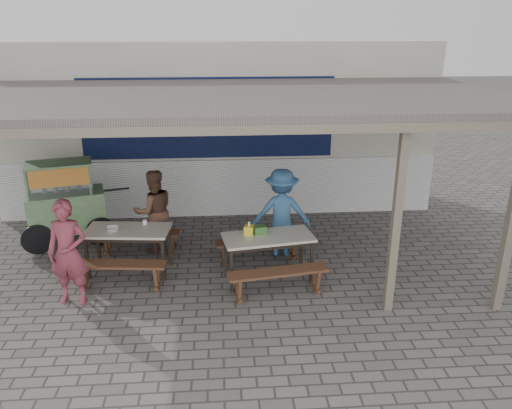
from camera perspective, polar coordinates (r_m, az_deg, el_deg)
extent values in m
plane|color=#5E5855|center=(7.93, -3.90, -8.97)|extent=(60.00, 60.00, 0.00)
cube|color=beige|center=(10.74, -4.32, 8.82)|extent=(9.00, 1.20, 3.50)
cube|color=white|center=(10.42, -4.15, 1.92)|extent=(9.00, 0.10, 1.20)
cube|color=#10174C|center=(10.08, -5.51, 9.77)|extent=(5.00, 0.03, 1.60)
cube|color=#635855|center=(8.00, -4.45, 12.18)|extent=(9.00, 4.20, 0.12)
cube|color=#756959|center=(6.00, -4.39, 8.51)|extent=(9.00, 0.12, 0.12)
cube|color=#756959|center=(7.52, 27.17, -1.64)|extent=(0.12, 0.12, 2.70)
cube|color=#756959|center=(6.93, 15.73, -1.82)|extent=(0.11, 0.11, 2.70)
cube|color=beige|center=(8.21, -14.47, -2.88)|extent=(1.38, 0.78, 0.04)
cube|color=black|center=(8.23, -14.43, -3.27)|extent=(1.27, 0.67, 0.06)
cube|color=black|center=(8.32, -18.73, -5.87)|extent=(0.05, 0.05, 0.71)
cube|color=black|center=(7.99, -10.55, -6.19)|extent=(0.05, 0.05, 0.71)
cube|color=black|center=(8.77, -17.60, -4.37)|extent=(0.05, 0.05, 0.71)
cube|color=black|center=(8.46, -9.84, -4.60)|extent=(0.05, 0.05, 0.71)
cube|color=brown|center=(7.82, -15.41, -6.61)|extent=(1.44, 0.42, 0.04)
cube|color=brown|center=(8.09, -19.11, -7.86)|extent=(0.08, 0.28, 0.41)
cube|color=brown|center=(7.78, -11.25, -8.25)|extent=(0.08, 0.28, 0.41)
cube|color=brown|center=(8.85, -13.30, -3.16)|extent=(1.44, 0.42, 0.04)
cube|color=brown|center=(9.10, -16.62, -4.38)|extent=(0.08, 0.28, 0.41)
cube|color=brown|center=(8.82, -9.64, -4.58)|extent=(0.08, 0.28, 0.41)
cube|color=beige|center=(7.71, 1.40, -3.75)|extent=(1.47, 0.85, 0.04)
cube|color=black|center=(7.73, 1.40, -4.16)|extent=(1.35, 0.73, 0.06)
cube|color=black|center=(7.52, -2.83, -7.59)|extent=(0.05, 0.05, 0.71)
cube|color=black|center=(7.82, 6.38, -6.56)|extent=(0.05, 0.05, 0.71)
cube|color=black|center=(7.98, -3.52, -5.90)|extent=(0.05, 0.05, 0.71)
cube|color=black|center=(8.26, 5.19, -5.00)|extent=(0.05, 0.05, 0.71)
cube|color=brown|center=(7.33, 2.55, -7.71)|extent=(1.51, 0.51, 0.04)
cube|color=brown|center=(7.32, -2.01, -9.77)|extent=(0.09, 0.28, 0.41)
cube|color=brown|center=(7.61, 6.87, -8.68)|extent=(0.09, 0.28, 0.41)
cube|color=brown|center=(8.35, 0.36, -4.04)|extent=(1.51, 0.51, 0.04)
cube|color=brown|center=(8.34, -3.62, -5.83)|extent=(0.09, 0.28, 0.41)
cube|color=brown|center=(8.59, 4.22, -5.03)|extent=(0.09, 0.28, 0.41)
cube|color=#7CA36D|center=(9.71, -20.73, -0.57)|extent=(1.45, 0.99, 0.68)
cube|color=#7CA36D|center=(9.83, -20.47, -2.53)|extent=(1.39, 0.94, 0.05)
cylinder|color=black|center=(9.53, -23.70, -3.70)|extent=(0.54, 0.18, 0.55)
cylinder|color=black|center=(9.48, -17.26, -3.00)|extent=(0.54, 0.18, 0.55)
cube|color=silver|center=(9.53, -21.47, 2.83)|extent=(1.19, 0.84, 0.54)
cube|color=#7CA36D|center=(9.46, -21.68, 4.38)|extent=(1.23, 0.88, 0.04)
cube|color=#D04A31|center=(9.20, -21.59, 2.84)|extent=(0.95, 0.26, 0.31)
cylinder|color=black|center=(9.61, -16.32, 1.58)|extent=(0.67, 0.21, 0.04)
imported|color=brown|center=(7.57, -20.68, -5.17)|extent=(0.62, 0.45, 1.57)
imported|color=brown|center=(8.89, -11.54, -0.74)|extent=(0.87, 0.78, 1.49)
imported|color=#366393|center=(8.59, 2.93, -0.88)|extent=(1.04, 0.65, 1.54)
cube|color=gold|center=(7.74, -0.80, -2.93)|extent=(0.17, 0.17, 0.14)
cube|color=#36662D|center=(7.75, 0.48, -2.93)|extent=(0.21, 0.16, 0.13)
cylinder|color=white|center=(8.32, -12.59, -1.98)|extent=(0.07, 0.07, 0.08)
imported|color=silver|center=(8.21, -16.10, -2.69)|extent=(0.25, 0.25, 0.05)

